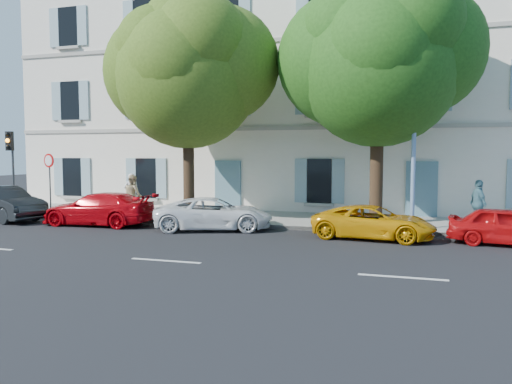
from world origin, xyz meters
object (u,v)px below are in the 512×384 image
(tree_right, at_px, (378,67))
(pedestrian_b, at_px, (133,195))
(car_dark_sedan, at_px, (2,204))
(street_lamp, at_px, (415,105))
(car_red_coupe, at_px, (99,209))
(pedestrian_a, at_px, (132,193))
(car_yellow_supercar, at_px, (373,222))
(road_sign, at_px, (49,170))
(traffic_light, at_px, (11,154))
(pedestrian_c, at_px, (478,204))
(car_white_coupe, at_px, (214,214))
(car_red_hatchback, at_px, (508,226))
(tree_left, at_px, (188,78))

(tree_right, distance_m, pedestrian_b, 11.55)
(car_dark_sedan, relative_size, street_lamp, 0.57)
(car_red_coupe, bearing_deg, pedestrian_a, -178.37)
(car_yellow_supercar, xyz_separation_m, road_sign, (-14.21, 1.62, 1.53))
(street_lamp, bearing_deg, road_sign, 178.95)
(traffic_light, relative_size, road_sign, 1.37)
(pedestrian_b, bearing_deg, pedestrian_a, -14.06)
(street_lamp, bearing_deg, pedestrian_c, 29.20)
(pedestrian_c, bearing_deg, tree_right, 74.43)
(car_white_coupe, distance_m, road_sign, 8.64)
(car_white_coupe, bearing_deg, pedestrian_b, 46.76)
(car_dark_sedan, height_order, car_red_hatchback, car_dark_sedan)
(road_sign, bearing_deg, pedestrian_a, 17.34)
(car_red_coupe, distance_m, car_white_coupe, 4.79)
(car_dark_sedan, bearing_deg, tree_left, -62.09)
(tree_left, height_order, pedestrian_b, tree_left)
(car_yellow_supercar, distance_m, tree_right, 5.93)
(car_red_hatchback, relative_size, pedestrian_c, 2.00)
(traffic_light, bearing_deg, pedestrian_a, 12.52)
(tree_right, bearing_deg, pedestrian_c, 4.89)
(car_red_coupe, relative_size, street_lamp, 0.59)
(car_red_hatchback, distance_m, pedestrian_b, 14.75)
(pedestrian_b, distance_m, pedestrian_c, 14.00)
(car_dark_sedan, distance_m, street_lamp, 17.03)
(tree_right, relative_size, pedestrian_c, 5.26)
(pedestrian_a, bearing_deg, pedestrian_b, 102.28)
(traffic_light, relative_size, street_lamp, 0.48)
(car_red_coupe, xyz_separation_m, tree_left, (3.08, 1.75, 5.23))
(car_red_coupe, distance_m, car_yellow_supercar, 10.59)
(car_red_hatchback, height_order, pedestrian_c, pedestrian_c)
(car_dark_sedan, bearing_deg, pedestrian_c, -66.83)
(tree_left, height_order, tree_right, tree_right)
(tree_left, bearing_deg, traffic_light, -178.20)
(street_lamp, distance_m, pedestrian_c, 4.35)
(car_white_coupe, relative_size, street_lamp, 0.57)
(car_dark_sedan, relative_size, pedestrian_c, 2.53)
(tree_right, distance_m, traffic_light, 16.43)
(car_yellow_supercar, xyz_separation_m, tree_right, (-0.08, 2.30, 5.47))
(tree_left, bearing_deg, car_dark_sedan, -167.47)
(car_white_coupe, bearing_deg, car_yellow_supercar, -110.98)
(car_red_coupe, relative_size, car_yellow_supercar, 1.12)
(tree_right, height_order, pedestrian_b, tree_right)
(tree_left, bearing_deg, car_red_coupe, -150.43)
(car_red_coupe, relative_size, car_white_coupe, 1.03)
(tree_right, xyz_separation_m, street_lamp, (1.31, -0.97, -1.53))
(street_lamp, xyz_separation_m, pedestrian_c, (2.28, 1.27, -3.48))
(tree_left, bearing_deg, pedestrian_c, 4.36)
(car_white_coupe, height_order, tree_right, tree_right)
(car_red_coupe, bearing_deg, car_red_hatchback, 88.28)
(car_white_coupe, bearing_deg, pedestrian_a, 45.13)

